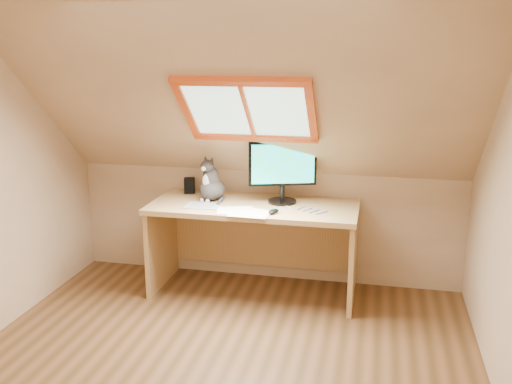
# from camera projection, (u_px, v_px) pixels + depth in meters

# --- Properties ---
(ground) EXTENTS (3.50, 3.50, 0.00)m
(ground) POSITION_uv_depth(u_px,v_px,m) (212.00, 379.00, 3.68)
(ground) COLOR brown
(ground) RESTS_ON ground
(room_shell) EXTENTS (3.52, 3.52, 2.41)m
(room_shell) POSITION_uv_depth(u_px,v_px,m) (203.00, 165.00, 3.24)
(room_shell) COLOR tan
(room_shell) RESTS_ON ground
(desk) EXTENTS (1.74, 0.76, 0.80)m
(desk) POSITION_uv_depth(u_px,v_px,m) (256.00, 228.00, 4.92)
(desk) COLOR tan
(desk) RESTS_ON ground
(monitor) EXTENTS (0.56, 0.24, 0.53)m
(monitor) POSITION_uv_depth(u_px,v_px,m) (283.00, 168.00, 4.76)
(monitor) COLOR black
(monitor) RESTS_ON desk
(cat) EXTENTS (0.30, 0.32, 0.39)m
(cat) POSITION_uv_depth(u_px,v_px,m) (211.00, 184.00, 4.90)
(cat) COLOR #3B3634
(cat) RESTS_ON desk
(desk_speaker) EXTENTS (0.12, 0.12, 0.14)m
(desk_speaker) POSITION_uv_depth(u_px,v_px,m) (190.00, 185.00, 5.15)
(desk_speaker) COLOR black
(desk_speaker) RESTS_ON desk
(graphics_tablet) EXTENTS (0.29, 0.21, 0.01)m
(graphics_tablet) POSITION_uv_depth(u_px,v_px,m) (203.00, 206.00, 4.72)
(graphics_tablet) COLOR #B2B2B7
(graphics_tablet) RESTS_ON desk
(mouse) EXTENTS (0.10, 0.13, 0.03)m
(mouse) POSITION_uv_depth(u_px,v_px,m) (274.00, 211.00, 4.52)
(mouse) COLOR black
(mouse) RESTS_ON desk
(papers) EXTENTS (0.35, 0.30, 0.01)m
(papers) POSITION_uv_depth(u_px,v_px,m) (246.00, 212.00, 4.55)
(papers) COLOR white
(papers) RESTS_ON desk
(cables) EXTENTS (0.51, 0.26, 0.01)m
(cables) POSITION_uv_depth(u_px,v_px,m) (299.00, 210.00, 4.60)
(cables) COLOR silver
(cables) RESTS_ON desk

